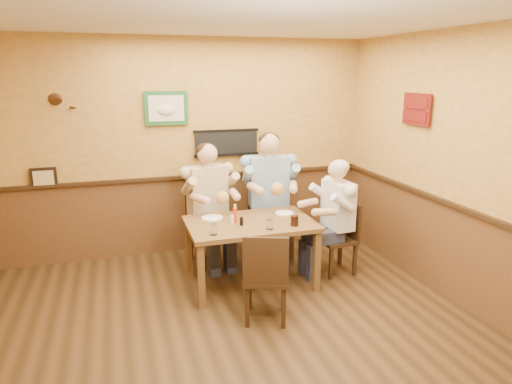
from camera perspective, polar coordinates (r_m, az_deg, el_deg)
The scene contains 17 objects.
room at distance 3.78m, azimuth -1.94°, elevation 4.54°, with size 5.02×5.03×2.81m.
dining_table at distance 5.10m, azimuth -0.71°, elevation -4.72°, with size 1.40×0.90×0.75m.
chair_back_left at distance 5.79m, azimuth -5.97°, elevation -4.24°, with size 0.45×0.45×0.96m, color #352110, non-canonical shape.
chair_back_right at distance 5.99m, azimuth 1.57°, elevation -3.21°, with size 0.47×0.47×1.02m, color #352110, non-canonical shape.
chair_right_end at distance 5.56m, azimuth 10.03°, elevation -5.69°, with size 0.40×0.40×0.87m, color #352110, non-canonical shape.
chair_near_side at distance 4.47m, azimuth 1.28°, elevation -10.36°, with size 0.42×0.42×0.92m, color #352110, non-canonical shape.
diner_tan_shirt at distance 5.73m, azimuth -6.02°, elevation -2.28°, with size 0.64×0.64×1.38m, color beige, non-canonical shape.
diner_blue_polo at distance 5.93m, azimuth 1.58°, elevation -1.19°, with size 0.68×0.68×1.46m, color #7E9CBD, non-canonical shape.
diner_white_elder at distance 5.50m, azimuth 10.12°, elevation -3.87°, with size 0.57×0.57×1.25m, color silver, non-canonical shape.
water_glass_left at distance 4.68m, azimuth -5.34°, elevation -4.66°, with size 0.08×0.08×0.12m, color white.
water_glass_mid at distance 4.82m, azimuth 1.71°, elevation -4.06°, with size 0.07×0.07×0.11m, color silver.
cola_tumbler at distance 4.95m, azimuth 4.84°, elevation -3.57°, with size 0.09×0.09×0.11m, color black.
hot_sauce_bottle at distance 5.03m, azimuth -2.64°, elevation -2.79°, with size 0.04×0.04×0.18m, color red.
salt_shaker at distance 5.01m, azimuth -2.99°, elevation -3.45°, with size 0.04×0.04×0.09m, color white.
pepper_shaker at distance 4.94m, azimuth -1.83°, elevation -3.68°, with size 0.04×0.04×0.09m, color black.
plate_far_left at distance 5.20m, azimuth -5.49°, elevation -3.23°, with size 0.24×0.24×0.02m, color white.
plate_far_right at distance 5.37m, azimuth 3.55°, elevation -2.63°, with size 0.22×0.22×0.01m, color white.
Camera 1 is at (-0.85, -3.42, 2.35)m, focal length 32.00 mm.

